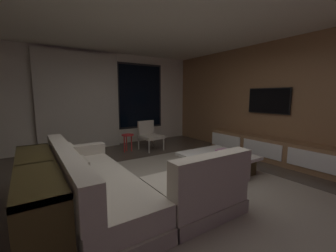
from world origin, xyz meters
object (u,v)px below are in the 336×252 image
accent_chair_near_window (149,134)px  sectional_couch (121,187)px  coffee_table (217,163)px  book_stack_on_coffee_table (223,151)px  console_table_behind_couch (38,190)px  mounted_tv (269,101)px  media_console (269,150)px  side_stool (128,138)px

accent_chair_near_window → sectional_couch: bearing=-125.4°
coffee_table → book_stack_on_coffee_table: size_ratio=3.94×
console_table_behind_couch → book_stack_on_coffee_table: bearing=1.7°
sectional_couch → accent_chair_near_window: bearing=54.6°
coffee_table → console_table_behind_couch: bearing=-178.3°
mounted_tv → coffee_table: bearing=-176.4°
console_table_behind_couch → media_console: bearing=-0.0°
sectional_couch → accent_chair_near_window: (1.81, 2.55, 0.14)m
book_stack_on_coffee_table → side_stool: 2.60m
book_stack_on_coffee_table → accent_chair_near_window: (-0.36, 2.33, 0.04)m
book_stack_on_coffee_table → coffee_table: bearing=-178.0°
book_stack_on_coffee_table → console_table_behind_couch: (-3.09, -0.09, 0.02)m
sectional_couch → accent_chair_near_window: 3.13m
accent_chair_near_window → mounted_tv: bearing=-48.6°
sectional_couch → media_console: (3.59, 0.13, -0.04)m
book_stack_on_coffee_table → console_table_behind_couch: size_ratio=0.14×
sectional_couch → coffee_table: (2.02, 0.22, -0.10)m
book_stack_on_coffee_table → console_table_behind_couch: 3.09m
book_stack_on_coffee_table → mounted_tv: size_ratio=0.29×
sectional_couch → accent_chair_near_window: size_ratio=3.21×
book_stack_on_coffee_table → side_stool: (-0.95, 2.42, -0.02)m
accent_chair_near_window → side_stool: size_ratio=1.70×
mounted_tv → accent_chair_near_window: bearing=131.4°
coffee_table → media_console: bearing=-3.2°
accent_chair_near_window → console_table_behind_couch: accent_chair_near_window is taller
coffee_table → console_table_behind_couch: console_table_behind_couch is taller
coffee_table → book_stack_on_coffee_table: bearing=2.0°
media_console → accent_chair_near_window: bearing=126.3°
media_console → mounted_tv: 1.13m
coffee_table → book_stack_on_coffee_table: (0.15, 0.01, 0.21)m
console_table_behind_couch → mounted_tv: bearing=2.4°
accent_chair_near_window → media_console: 3.01m
sectional_couch → book_stack_on_coffee_table: sectional_couch is taller
media_console → mounted_tv: size_ratio=3.05×
mounted_tv → sectional_couch: bearing=-175.0°
book_stack_on_coffee_table → accent_chair_near_window: bearing=98.8°
mounted_tv → book_stack_on_coffee_table: bearing=-176.3°
side_stool → media_console: 3.45m
coffee_table → console_table_behind_couch: size_ratio=0.55×
accent_chair_near_window → mounted_tv: size_ratio=0.77×
side_stool → media_console: bearing=-46.6°
accent_chair_near_window → mounted_tv: mounted_tv is taller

